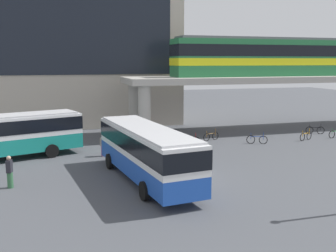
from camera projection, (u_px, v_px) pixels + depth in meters
name	position (u px, v px, depth m)	size (l,w,h in m)	color
ground_plane	(145.00, 145.00, 33.38)	(120.00, 120.00, 0.00)	#47494F
station_building	(30.00, 30.00, 44.39)	(31.72, 14.23, 20.91)	#B2A899
elevated_platform	(266.00, 84.00, 40.41)	(29.00, 6.02, 5.49)	#ADA89E
train	(275.00, 57.00, 40.20)	(21.51, 2.96, 3.84)	#26723F
bus_main	(146.00, 148.00, 23.11)	(3.88, 11.27, 3.22)	#1E4CB2
bus_secondary	(2.00, 133.00, 28.05)	(11.29, 5.75, 3.22)	teal
bicycle_orange	(306.00, 136.00, 35.42)	(1.68, 0.73, 1.04)	black
bicycle_black	(315.00, 130.00, 38.54)	(1.68, 0.73, 1.04)	black
bicycle_red	(190.00, 141.00, 33.28)	(1.76, 0.46, 1.04)	black
bicycle_blue	(257.00, 140.00, 33.92)	(1.66, 0.77, 1.04)	black
bicycle_brown	(211.00, 136.00, 35.33)	(1.71, 0.66, 1.04)	black
bicycle_green	(336.00, 134.00, 36.56)	(1.78, 0.30, 1.04)	black
pedestrian_walking_across	(10.00, 173.00, 22.01)	(0.35, 0.45, 1.83)	#33663F
pedestrian_waiting_near_stop	(103.00, 146.00, 29.41)	(0.48, 0.44, 1.59)	#724C8C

